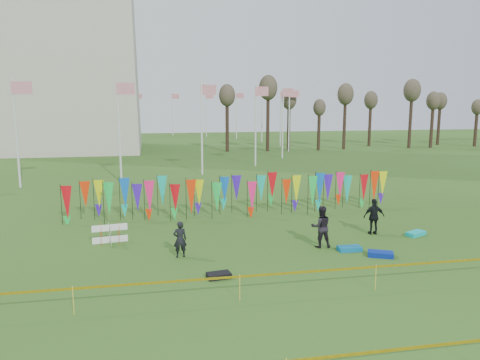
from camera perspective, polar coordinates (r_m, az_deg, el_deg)
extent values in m
plane|color=#294914|center=(18.37, 3.99, -10.56)|extent=(160.00, 160.00, 0.00)
cylinder|color=silver|center=(67.29, 4.96, 7.54)|extent=(0.16, 0.16, 8.00)
plane|color=red|center=(67.43, 5.50, 10.34)|extent=(1.40, 0.00, 1.40)
cylinder|color=silver|center=(74.05, 2.69, 7.74)|extent=(0.16, 0.16, 8.00)
plane|color=red|center=(74.17, 3.17, 10.29)|extent=(1.40, 0.00, 1.40)
cylinder|color=silver|center=(80.06, -0.43, 7.88)|extent=(0.16, 0.16, 8.00)
plane|color=red|center=(80.15, -0.01, 10.24)|extent=(1.40, 0.00, 1.40)
cylinder|color=silver|center=(85.11, -4.14, 7.96)|extent=(0.16, 0.16, 8.00)
plane|color=red|center=(85.16, -3.76, 10.18)|extent=(1.40, 0.00, 1.40)
cylinder|color=silver|center=(89.04, -8.23, 7.95)|extent=(0.16, 0.16, 8.00)
plane|color=red|center=(89.05, -7.89, 10.08)|extent=(1.40, 0.00, 1.40)
cylinder|color=silver|center=(91.75, -12.58, 7.87)|extent=(0.16, 0.16, 8.00)
plane|color=red|center=(91.71, -12.27, 9.94)|extent=(1.40, 0.00, 1.40)
cylinder|color=silver|center=(93.16, -17.06, 7.70)|extent=(0.16, 0.16, 8.00)
plane|color=red|center=(93.08, -16.79, 9.75)|extent=(1.40, 0.00, 1.40)
cylinder|color=silver|center=(93.23, -21.59, 7.46)|extent=(0.16, 0.16, 8.00)
plane|color=red|center=(93.10, -21.35, 9.50)|extent=(1.40, 0.00, 1.40)
cylinder|color=silver|center=(91.97, -26.07, 7.14)|extent=(0.16, 0.16, 8.00)
plane|color=red|center=(91.79, -25.85, 9.22)|extent=(1.40, 0.00, 1.40)
cylinder|color=silver|center=(37.92, -25.61, 5.12)|extent=(0.16, 0.16, 8.00)
plane|color=red|center=(37.72, -25.08, 10.17)|extent=(1.40, 0.00, 1.40)
cylinder|color=silver|center=(37.74, -14.49, 5.73)|extent=(0.16, 0.16, 8.00)
plane|color=red|center=(37.65, -13.78, 10.78)|extent=(1.40, 0.00, 1.40)
cylinder|color=silver|center=(40.72, -4.69, 6.26)|extent=(0.16, 0.16, 8.00)
plane|color=red|center=(40.74, -3.90, 10.91)|extent=(1.40, 0.00, 1.40)
cylinder|color=silver|center=(46.08, 1.91, 6.66)|extent=(0.16, 0.16, 8.00)
plane|color=red|center=(46.18, 2.68, 10.76)|extent=(1.40, 0.00, 1.40)
cylinder|color=silver|center=(52.81, 5.23, 6.99)|extent=(0.16, 0.16, 8.00)
plane|color=red|center=(52.94, 5.92, 10.56)|extent=(1.40, 0.00, 1.40)
cylinder|color=silver|center=(60.08, 6.00, 7.28)|extent=(0.16, 0.16, 8.00)
plane|color=red|center=(60.22, 6.61, 10.42)|extent=(1.40, 0.00, 1.40)
cylinder|color=black|center=(26.11, -20.69, -2.62)|extent=(0.03, 0.03, 2.17)
cone|color=red|center=(26.02, -20.11, -2.15)|extent=(0.64, 0.64, 1.60)
cylinder|color=black|center=(26.00, -19.19, -2.58)|extent=(0.03, 0.03, 2.17)
cone|color=red|center=(25.92, -18.60, -2.11)|extent=(0.64, 0.64, 1.60)
cylinder|color=black|center=(25.91, -17.67, -2.54)|extent=(0.03, 0.03, 2.17)
cone|color=#D8E60B|center=(25.84, -17.08, -2.07)|extent=(0.64, 0.64, 1.60)
cylinder|color=black|center=(25.84, -16.15, -2.50)|extent=(0.03, 0.03, 2.17)
cone|color=green|center=(25.77, -15.55, -2.03)|extent=(0.64, 0.64, 1.60)
cylinder|color=black|center=(25.78, -14.61, -2.45)|extent=(0.03, 0.03, 2.17)
cone|color=blue|center=(25.72, -14.01, -1.98)|extent=(0.64, 0.64, 1.60)
cylinder|color=black|center=(25.74, -13.08, -2.41)|extent=(0.03, 0.03, 2.17)
cone|color=#3E15BB|center=(25.69, -12.47, -1.94)|extent=(0.64, 0.64, 1.60)
cylinder|color=black|center=(25.73, -11.53, -2.36)|extent=(0.03, 0.03, 2.17)
cone|color=#FE1C6F|center=(25.68, -10.92, -1.89)|extent=(0.64, 0.64, 1.60)
cylinder|color=black|center=(25.73, -9.99, -2.31)|extent=(0.03, 0.03, 2.17)
cone|color=#0CBB9C|center=(25.69, -9.38, -1.84)|extent=(0.64, 0.64, 1.60)
cylinder|color=black|center=(25.75, -8.45, -2.26)|extent=(0.03, 0.03, 2.17)
cone|color=red|center=(25.72, -7.84, -1.79)|extent=(0.64, 0.64, 1.60)
cylinder|color=black|center=(25.79, -6.91, -2.21)|extent=(0.03, 0.03, 2.17)
cone|color=red|center=(25.77, -6.30, -1.73)|extent=(0.64, 0.64, 1.60)
cylinder|color=black|center=(25.84, -5.38, -2.15)|extent=(0.03, 0.03, 2.17)
cone|color=#D8E60B|center=(25.83, -4.77, -1.68)|extent=(0.64, 0.64, 1.60)
cylinder|color=black|center=(25.92, -3.86, -2.10)|extent=(0.03, 0.03, 2.17)
cone|color=green|center=(25.91, -3.25, -1.63)|extent=(0.64, 0.64, 1.60)
cylinder|color=black|center=(26.01, -2.34, -2.04)|extent=(0.03, 0.03, 2.17)
cone|color=blue|center=(26.01, -1.74, -1.57)|extent=(0.64, 0.64, 1.60)
cylinder|color=black|center=(26.12, -0.84, -1.99)|extent=(0.03, 0.03, 2.17)
cone|color=#3E15BB|center=(26.13, -0.24, -1.52)|extent=(0.64, 0.64, 1.60)
cylinder|color=black|center=(26.25, 0.65, -1.93)|extent=(0.03, 0.03, 2.17)
cone|color=#FE1C6F|center=(26.27, 1.24, -1.46)|extent=(0.64, 0.64, 1.60)
cylinder|color=black|center=(26.40, 2.12, -1.87)|extent=(0.03, 0.03, 2.17)
cone|color=#0CBB9C|center=(26.42, 2.71, -1.40)|extent=(0.64, 0.64, 1.60)
cylinder|color=black|center=(26.56, 3.57, -1.81)|extent=(0.03, 0.03, 2.17)
cone|color=red|center=(26.59, 4.16, -1.35)|extent=(0.64, 0.64, 1.60)
cylinder|color=black|center=(26.74, 5.01, -1.75)|extent=(0.03, 0.03, 2.17)
cone|color=red|center=(26.78, 5.59, -1.29)|extent=(0.64, 0.64, 1.60)
cylinder|color=black|center=(26.94, 6.42, -1.69)|extent=(0.03, 0.03, 2.17)
cone|color=#D8E60B|center=(26.99, 7.00, -1.24)|extent=(0.64, 0.64, 1.60)
cylinder|color=black|center=(27.15, 7.82, -1.63)|extent=(0.03, 0.03, 2.17)
cone|color=green|center=(27.21, 8.39, -1.18)|extent=(0.64, 0.64, 1.60)
cylinder|color=black|center=(27.38, 9.19, -1.57)|extent=(0.03, 0.03, 2.17)
cone|color=blue|center=(27.44, 9.75, -1.12)|extent=(0.64, 0.64, 1.60)
cylinder|color=black|center=(27.63, 10.54, -1.51)|extent=(0.03, 0.03, 2.17)
cone|color=#3E15BB|center=(27.69, 11.09, -1.07)|extent=(0.64, 0.64, 1.60)
cylinder|color=black|center=(27.89, 11.86, -1.45)|extent=(0.03, 0.03, 2.17)
cone|color=#FE1C6F|center=(27.96, 12.40, -1.01)|extent=(0.64, 0.64, 1.60)
cylinder|color=black|center=(28.16, 13.16, -1.39)|extent=(0.03, 0.03, 2.17)
cone|color=#0CBB9C|center=(28.24, 13.69, -0.96)|extent=(0.64, 0.64, 1.60)
cylinder|color=black|center=(28.45, 14.43, -1.34)|extent=(0.03, 0.03, 2.17)
cone|color=red|center=(28.54, 14.96, -0.90)|extent=(0.64, 0.64, 1.60)
cylinder|color=black|center=(28.76, 15.68, -1.28)|extent=(0.03, 0.03, 2.17)
cone|color=red|center=(28.84, 16.19, -0.85)|extent=(0.64, 0.64, 1.60)
cylinder|color=black|center=(29.07, 16.90, -1.22)|extent=(0.03, 0.03, 2.17)
cone|color=#D8E60B|center=(29.17, 17.40, -0.80)|extent=(0.64, 0.64, 1.60)
cube|color=#ECC004|center=(15.57, 6.75, -11.15)|extent=(26.00, 0.01, 0.08)
cylinder|color=yellow|center=(15.24, -20.04, -13.66)|extent=(0.02, 0.02, 0.90)
cylinder|color=yellow|center=(15.25, -0.65, -13.04)|extent=(0.02, 0.02, 0.90)
cylinder|color=yellow|center=(16.82, 16.69, -11.25)|extent=(0.02, 0.02, 0.90)
cube|color=#ECC004|center=(11.35, 14.97, -19.71)|extent=(26.00, 0.01, 0.08)
cylinder|color=#39271C|center=(61.64, -1.23, 6.64)|extent=(0.44, 0.44, 6.40)
ellipsoid|color=#4B4132|center=(61.56, -1.24, 9.77)|extent=(1.92, 1.92, 2.56)
cylinder|color=#39271C|center=(62.44, 2.42, 6.68)|extent=(0.44, 0.44, 6.40)
ellipsoid|color=#4B4132|center=(62.37, 2.44, 9.76)|extent=(1.92, 1.92, 2.56)
cylinder|color=#39271C|center=(63.50, 5.95, 6.68)|extent=(0.44, 0.44, 6.40)
ellipsoid|color=#4B4132|center=(63.42, 6.01, 9.71)|extent=(1.92, 1.92, 2.56)
cylinder|color=#39271C|center=(64.78, 9.36, 6.66)|extent=(0.44, 0.44, 6.40)
ellipsoid|color=#4B4132|center=(64.70, 9.44, 9.63)|extent=(1.92, 1.92, 2.56)
cylinder|color=#39271C|center=(66.27, 12.63, 6.62)|extent=(0.44, 0.44, 6.40)
ellipsoid|color=#4B4132|center=(66.20, 12.74, 9.52)|extent=(1.92, 1.92, 2.56)
cylinder|color=#39271C|center=(67.98, 15.74, 6.56)|extent=(0.44, 0.44, 6.40)
ellipsoid|color=#4B4132|center=(67.91, 15.87, 9.39)|extent=(1.92, 1.92, 2.56)
cylinder|color=#39271C|center=(69.86, 18.69, 6.49)|extent=(0.44, 0.44, 6.40)
ellipsoid|color=#4B4132|center=(69.80, 18.84, 9.24)|extent=(1.92, 1.92, 2.56)
cylinder|color=#39271C|center=(71.93, 21.48, 6.40)|extent=(0.44, 0.44, 6.40)
ellipsoid|color=#4B4132|center=(71.86, 21.64, 9.08)|extent=(1.92, 1.92, 2.56)
cylinder|color=#39271C|center=(74.15, 24.10, 6.31)|extent=(0.44, 0.44, 6.40)
ellipsoid|color=#4B4132|center=(74.08, 24.28, 8.90)|extent=(1.92, 1.92, 2.56)
cylinder|color=#39271C|center=(76.51, 26.57, 6.21)|extent=(0.44, 0.44, 6.40)
ellipsoid|color=#4B4132|center=(76.45, 26.76, 8.72)|extent=(1.92, 1.92, 2.56)
cylinder|color=red|center=(21.62, -16.67, -6.62)|extent=(0.02, 0.02, 0.88)
cylinder|color=red|center=(21.56, -14.63, -6.57)|extent=(0.02, 0.02, 0.88)
cylinder|color=red|center=(22.36, -16.49, -6.07)|extent=(0.02, 0.02, 0.88)
cylinder|color=red|center=(22.30, -14.51, -6.03)|extent=(0.02, 0.02, 0.88)
imported|color=black|center=(19.38, -7.33, -7.19)|extent=(0.58, 0.45, 1.51)
imported|color=black|center=(20.78, 9.84, -5.63)|extent=(0.94, 0.63, 1.84)
imported|color=black|center=(23.34, 16.02, -4.31)|extent=(1.07, 0.68, 1.74)
cube|color=#0B6CA8|center=(20.74, 13.19, -8.14)|extent=(0.99, 0.51, 0.20)
cube|color=#092698|center=(20.32, 16.76, -8.64)|extent=(1.13, 0.90, 0.21)
cube|color=black|center=(17.26, -2.61, -11.54)|extent=(0.91, 0.61, 0.20)
cube|color=#0DB6B8|center=(23.93, 20.64, -6.12)|extent=(1.12, 0.86, 0.19)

